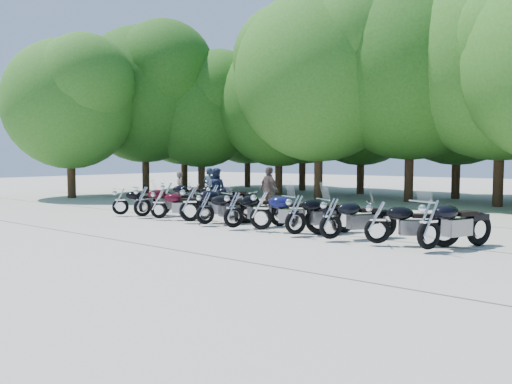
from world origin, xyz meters
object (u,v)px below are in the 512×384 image
Objects in this scene: motorcycle_2 at (159,203)px; rider_3 at (210,188)px; motorcycle_0 at (120,200)px; motorcycle_3 at (190,202)px; motorcycle_6 at (261,209)px; motorcycle_9 at (377,221)px; motorcycle_12 at (195,196)px; motorcycle_1 at (142,200)px; motorcycle_4 at (205,207)px; motorcycle_5 at (233,209)px; motorcycle_10 at (429,223)px; motorcycle_7 at (296,213)px; rider_1 at (216,190)px; rider_0 at (180,190)px; motorcycle_13 at (213,197)px; rider_2 at (269,190)px; motorcycle_11 at (168,194)px; motorcycle_8 at (331,217)px.

motorcycle_2 is 4.62m from rider_3.
motorcycle_0 is 4.47m from rider_3.
motorcycle_3 is 1.03× the size of motorcycle_6.
motorcycle_12 is (-9.26, 2.80, 0.02)m from motorcycle_9.
motorcycle_0 is 1.12m from motorcycle_1.
motorcycle_5 is (1.25, -0.05, 0.03)m from motorcycle_4.
motorcycle_6 is 0.98× the size of motorcycle_10.
motorcycle_7 is 1.32× the size of rider_1.
rider_0 is at bearing -12.59° from motorcycle_4.
motorcycle_10 is (3.73, -0.01, 0.04)m from motorcycle_7.
motorcycle_7 is at bearing 58.22° from motorcycle_9.
motorcycle_1 is 3.28m from motorcycle_4.
motorcycle_4 is 4.45m from rider_1.
motorcycle_7 is 9.11m from rider_0.
motorcycle_4 is 3.66m from motorcycle_13.
motorcycle_13 is at bearing 38.39° from motorcycle_6.
rider_3 is (-1.69, 1.57, 0.24)m from motorcycle_13.
motorcycle_4 is at bearing 113.67° from rider_2.
motorcycle_12 is at bearing -143.73° from motorcycle_11.
motorcycle_6 is at bearing -153.27° from motorcycle_4.
motorcycle_11 reaches higher than motorcycle_0.
motorcycle_4 is at bearing 166.50° from rider_0.
motorcycle_6 is (3.02, -0.01, -0.02)m from motorcycle_3.
motorcycle_10 is at bearing -134.19° from motorcycle_3.
motorcycle_11 is (-7.09, 2.65, -0.04)m from motorcycle_6.
motorcycle_4 is 5.96m from rider_3.
rider_2 is (1.94, 3.90, 0.32)m from motorcycle_2.
motorcycle_12 is (-4.62, 2.94, -0.00)m from motorcycle_5.
motorcycle_5 is at bearing -161.34° from motorcycle_1.
motorcycle_9 is 0.99× the size of motorcycle_13.
motorcycle_3 is at bearing 101.35° from rider_2.
motorcycle_3 reaches higher than motorcycle_1.
motorcycle_7 reaches higher than motorcycle_4.
motorcycle_3 reaches higher than motorcycle_6.
motorcycle_6 is at bearing 26.73° from motorcycle_8.
motorcycle_6 is 3.73m from motorcycle_9.
motorcycle_3 is (2.43, 0.04, 0.05)m from motorcycle_1.
motorcycle_7 reaches higher than motorcycle_8.
motorcycle_12 is at bearing 97.32° from rider_3.
rider_1 is at bearing 30.31° from rider_2.
motorcycle_7 reaches higher than motorcycle_5.
motorcycle_0 is 7.87m from motorcycle_7.
motorcycle_3 is 1.42× the size of rider_3.
motorcycle_9 is 11.15m from motorcycle_11.
rider_0 is (-7.10, 3.39, 0.11)m from motorcycle_6.
motorcycle_11 is at bearing 42.83° from motorcycle_9.
motorcycle_12 is 3.16m from rider_2.
motorcycle_3 is 3.06m from motorcycle_13.
rider_3 reaches higher than motorcycle_9.
rider_0 is at bearing 43.99° from motorcycle_6.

